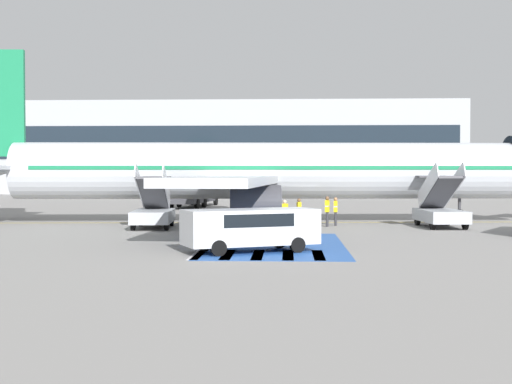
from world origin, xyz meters
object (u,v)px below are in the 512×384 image
Objects in this scene: baggage_cart at (236,228)px; ground_crew_1 at (327,209)px; boarding_stairs_forward at (440,211)px; fuel_tanker at (194,188)px; terminal_building at (223,148)px; ground_crew_0 at (285,212)px; airliner at (268,171)px; ground_crew_3 at (336,209)px; service_van_1 at (250,226)px; ground_crew_2 at (299,210)px; boarding_stairs_aft at (153,212)px.

baggage_cart is 6.91m from ground_crew_1.
fuel_tanker is at bearing 122.86° from boarding_stairs_forward.
boarding_stairs_forward reaches higher than ground_crew_1.
ground_crew_0 is at bearing -81.82° from terminal_building.
airliner is 8.57m from baggage_cart.
terminal_building is (-7.05, 69.71, 6.58)m from baggage_cart.
ground_crew_3 is (11.67, -22.44, -0.80)m from fuel_tanker.
airliner is 8.12× the size of boarding_stairs_forward.
ground_crew_1 is 0.93m from ground_crew_3.
service_van_1 is (-10.57, -13.39, 0.11)m from boarding_stairs_forward.
ground_crew_1 is at bearing -140.51° from baggage_cart.
service_van_1 is (-0.24, -16.99, -2.27)m from airliner.
airliner is at bearing 105.57° from ground_crew_0.
ground_crew_1 is at bearing 39.23° from ground_crew_0.
airliner reaches higher than fuel_tanker.
ground_crew_0 is at bearing -41.27° from ground_crew_1.
ground_crew_3 is at bearing 138.79° from service_van_1.
fuel_tanker is 1.86× the size of service_van_1.
fuel_tanker is 4.10× the size of baggage_cart.
service_van_1 is 3.19× the size of ground_crew_1.
ground_crew_2 is at bearing 171.89° from boarding_stairs_forward.
terminal_building is (-18.85, 65.46, 5.86)m from boarding_stairs_forward.
airliner is 21.28m from fuel_tanker.
fuel_tanker is 6.25× the size of ground_crew_3.
airliner is 11.20m from boarding_stairs_forward.
airliner is 7.46× the size of service_van_1.
ground_crew_2 is 0.97× the size of ground_crew_3.
terminal_building reaches higher than ground_crew_2.
airliner is at bearing -82.16° from terminal_building.
service_van_1 is 3.46× the size of ground_crew_2.
baggage_cart is at bearing -45.83° from ground_crew_2.
terminal_building is at bearing 17.49° from ground_crew_3.
boarding_stairs_forward is 3.18× the size of ground_crew_2.
ground_crew_0 is 2.29m from ground_crew_2.
fuel_tanker reaches higher than baggage_cart.
service_van_1 is at bearing -93.11° from ground_crew_0.
boarding_stairs_forward is 2.02× the size of baggage_cart.
boarding_stairs_aft is 3.18× the size of ground_crew_2.
boarding_stairs_aft is 11.03m from ground_crew_3.
service_van_1 is at bearing -72.17° from fuel_tanker.
terminal_building reaches higher than ground_crew_0.
service_van_1 is 14.22m from ground_crew_1.
airliner reaches higher than service_van_1.
boarding_stairs_forward is at bearing -0.00° from boarding_stairs_aft.
ground_crew_2 is 66.00m from terminal_building.
airliner is 4.34m from ground_crew_2.
ground_crew_1 is (5.14, 4.53, 0.80)m from baggage_cart.
ground_crew_1 is (2.56, 1.84, 0.09)m from ground_crew_0.
boarding_stairs_aft is at bearing -178.81° from ground_crew_0.
terminal_building is at bearing 101.59° from ground_crew_0.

